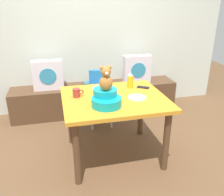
# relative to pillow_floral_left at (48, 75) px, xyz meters

# --- Properties ---
(ground_plane) EXTENTS (8.00, 8.00, 0.00)m
(ground_plane) POSITION_rel_pillow_floral_left_xyz_m (0.71, -1.21, -0.68)
(ground_plane) COLOR brown
(back_wall) EXTENTS (4.40, 0.10, 2.60)m
(back_wall) POSITION_rel_pillow_floral_left_xyz_m (0.71, 0.29, 0.62)
(back_wall) COLOR silver
(back_wall) RESTS_ON ground_plane
(window_bench) EXTENTS (2.60, 0.44, 0.46)m
(window_bench) POSITION_rel_pillow_floral_left_xyz_m (0.71, 0.02, -0.45)
(window_bench) COLOR brown
(window_bench) RESTS_ON ground_plane
(pillow_floral_left) EXTENTS (0.44, 0.15, 0.44)m
(pillow_floral_left) POSITION_rel_pillow_floral_left_xyz_m (0.00, 0.00, 0.00)
(pillow_floral_left) COLOR silver
(pillow_floral_left) RESTS_ON window_bench
(pillow_floral_right) EXTENTS (0.44, 0.15, 0.44)m
(pillow_floral_right) POSITION_rel_pillow_floral_left_xyz_m (1.39, 0.00, 0.00)
(pillow_floral_right) COLOR silver
(pillow_floral_right) RESTS_ON window_bench
(book_stack) EXTENTS (0.20, 0.14, 0.06)m
(book_stack) POSITION_rel_pillow_floral_left_xyz_m (0.62, 0.02, -0.19)
(book_stack) COLOR #346072
(book_stack) RESTS_ON window_bench
(dining_table) EXTENTS (1.11, 0.96, 0.74)m
(dining_table) POSITION_rel_pillow_floral_left_xyz_m (0.71, -1.21, -0.05)
(dining_table) COLOR orange
(dining_table) RESTS_ON ground_plane
(highchair) EXTENTS (0.39, 0.50, 0.79)m
(highchair) POSITION_rel_pillow_floral_left_xyz_m (0.70, -0.42, -0.16)
(highchair) COLOR #2672B2
(highchair) RESTS_ON ground_plane
(infant_seat_teal) EXTENTS (0.30, 0.33, 0.16)m
(infant_seat_teal) POSITION_rel_pillow_floral_left_xyz_m (0.58, -1.39, 0.13)
(infant_seat_teal) COLOR #10A0B0
(infant_seat_teal) RESTS_ON dining_table
(teddy_bear) EXTENTS (0.13, 0.12, 0.25)m
(teddy_bear) POSITION_rel_pillow_floral_left_xyz_m (0.58, -1.39, 0.34)
(teddy_bear) COLOR #B67634
(teddy_bear) RESTS_ON infant_seat_teal
(ketchup_bottle) EXTENTS (0.07, 0.07, 0.18)m
(ketchup_bottle) POSITION_rel_pillow_floral_left_xyz_m (0.97, -0.95, 0.15)
(ketchup_bottle) COLOR gold
(ketchup_bottle) RESTS_ON dining_table
(coffee_mug) EXTENTS (0.12, 0.08, 0.09)m
(coffee_mug) POSITION_rel_pillow_floral_left_xyz_m (0.32, -1.10, 0.11)
(coffee_mug) COLOR #9E332D
(coffee_mug) RESTS_ON dining_table
(dinner_plate_near) EXTENTS (0.20, 0.20, 0.01)m
(dinner_plate_near) POSITION_rel_pillow_floral_left_xyz_m (0.94, -1.29, 0.07)
(dinner_plate_near) COLOR white
(dinner_plate_near) RESTS_ON dining_table
(dinner_plate_far) EXTENTS (0.20, 0.20, 0.01)m
(dinner_plate_far) POSITION_rel_pillow_floral_left_xyz_m (0.61, -0.92, 0.07)
(dinner_plate_far) COLOR white
(dinner_plate_far) RESTS_ON dining_table
(cell_phone) EXTENTS (0.16, 0.14, 0.01)m
(cell_phone) POSITION_rel_pillow_floral_left_xyz_m (1.12, -1.00, 0.06)
(cell_phone) COLOR black
(cell_phone) RESTS_ON dining_table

